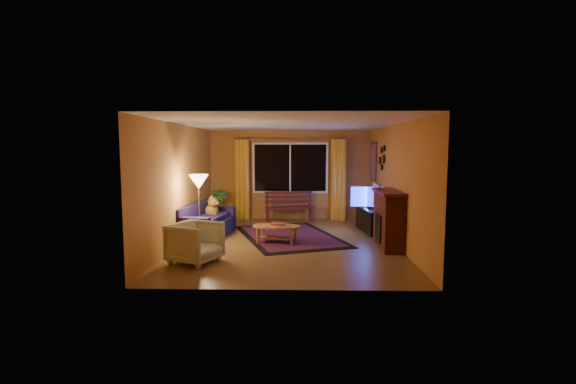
{
  "coord_description": "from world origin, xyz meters",
  "views": [
    {
      "loc": [
        0.21,
        -8.72,
        2.0
      ],
      "look_at": [
        0.0,
        0.3,
        1.05
      ],
      "focal_mm": 26.0,
      "sensor_mm": 36.0,
      "label": 1
    }
  ],
  "objects_px": {
    "floor_lamp": "(199,210)",
    "sofa": "(206,221)",
    "tv_console": "(372,220)",
    "armchair": "(195,241)",
    "bench": "(290,214)",
    "coffee_table": "(277,234)"
  },
  "relations": [
    {
      "from": "tv_console",
      "to": "bench",
      "type": "bearing_deg",
      "value": 140.05
    },
    {
      "from": "bench",
      "to": "sofa",
      "type": "height_order",
      "value": "sofa"
    },
    {
      "from": "sofa",
      "to": "floor_lamp",
      "type": "relative_size",
      "value": 1.27
    },
    {
      "from": "coffee_table",
      "to": "armchair",
      "type": "bearing_deg",
      "value": -131.38
    },
    {
      "from": "sofa",
      "to": "coffee_table",
      "type": "xyz_separation_m",
      "value": [
        1.61,
        -0.48,
        -0.19
      ]
    },
    {
      "from": "sofa",
      "to": "armchair",
      "type": "distance_m",
      "value": 2.04
    },
    {
      "from": "bench",
      "to": "sofa",
      "type": "relative_size",
      "value": 0.71
    },
    {
      "from": "sofa",
      "to": "tv_console",
      "type": "relative_size",
      "value": 1.42
    },
    {
      "from": "sofa",
      "to": "floor_lamp",
      "type": "xyz_separation_m",
      "value": [
        0.03,
        -0.7,
        0.36
      ]
    },
    {
      "from": "bench",
      "to": "tv_console",
      "type": "height_order",
      "value": "tv_console"
    },
    {
      "from": "bench",
      "to": "coffee_table",
      "type": "xyz_separation_m",
      "value": [
        -0.22,
        -2.61,
        -0.01
      ]
    },
    {
      "from": "floor_lamp",
      "to": "coffee_table",
      "type": "relative_size",
      "value": 1.4
    },
    {
      "from": "coffee_table",
      "to": "tv_console",
      "type": "bearing_deg",
      "value": 30.48
    },
    {
      "from": "sofa",
      "to": "tv_console",
      "type": "xyz_separation_m",
      "value": [
        3.84,
        0.83,
        -0.1
      ]
    },
    {
      "from": "armchair",
      "to": "bench",
      "type": "bearing_deg",
      "value": 3.29
    },
    {
      "from": "bench",
      "to": "armchair",
      "type": "relative_size",
      "value": 1.69
    },
    {
      "from": "sofa",
      "to": "coffee_table",
      "type": "height_order",
      "value": "sofa"
    },
    {
      "from": "floor_lamp",
      "to": "sofa",
      "type": "bearing_deg",
      "value": 92.16
    },
    {
      "from": "bench",
      "to": "floor_lamp",
      "type": "xyz_separation_m",
      "value": [
        -1.81,
        -2.83,
        0.53
      ]
    },
    {
      "from": "sofa",
      "to": "floor_lamp",
      "type": "bearing_deg",
      "value": -78.67
    },
    {
      "from": "bench",
      "to": "sofa",
      "type": "bearing_deg",
      "value": -141.87
    },
    {
      "from": "armchair",
      "to": "coffee_table",
      "type": "relative_size",
      "value": 0.75
    }
  ]
}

